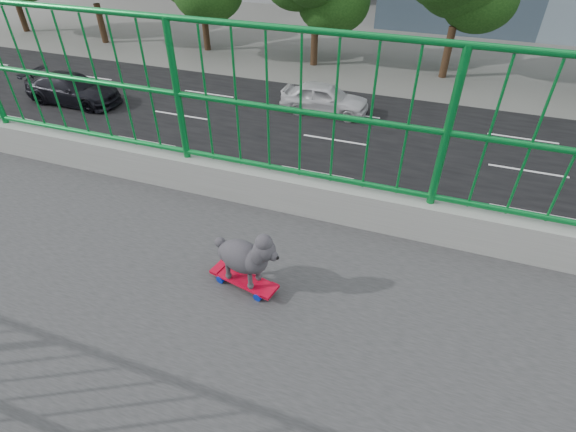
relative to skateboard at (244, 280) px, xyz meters
The scene contains 7 objects.
road 14.68m from the skateboard, 166.84° to the right, with size 18.00×90.00×0.02m, color black.
skateboard is the anchor object (origin of this frame).
poodle 0.23m from the skateboard, 78.01° to the left, with size 0.26×0.48×0.40m.
car_0 8.89m from the skateboard, 153.49° to the right, with size 1.60×3.98×1.36m, color #A5A6AB.
car_1 11.47m from the skateboard, 156.65° to the right, with size 1.41×4.05×1.34m, color red.
car_3 23.64m from the skateboard, 131.66° to the right, with size 2.09×5.14×1.49m, color black.
car_4 19.86m from the skateboard, 166.92° to the right, with size 1.76×4.38×1.49m, color silver.
Camera 1 is at (1.35, 3.88, 9.11)m, focal length 26.97 mm.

